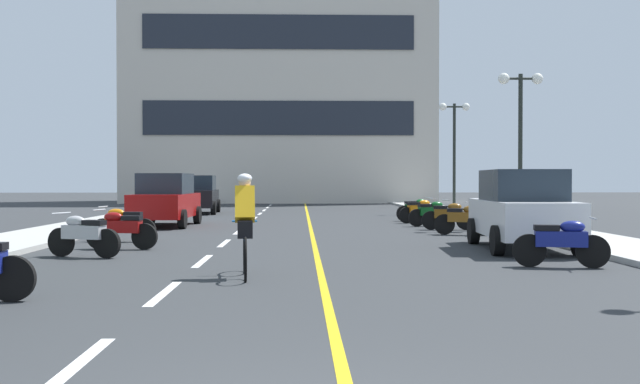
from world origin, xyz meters
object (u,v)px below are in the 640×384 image
Objects in this scene: street_lamp_mid at (520,113)px; motorcycle_10 at (417,209)px; motorcycle_2 at (562,242)px; cyclist_rider at (245,223)px; motorcycle_8 at (432,213)px; motorcycle_9 at (420,210)px; motorcycle_6 at (464,219)px; parked_car_near at (522,209)px; parked_car_mid at (166,200)px; motorcycle_7 at (449,215)px; parked_car_far at (198,194)px; street_lamp_far at (454,132)px; motorcycle_3 at (83,234)px; motorcycle_4 at (121,229)px; motorcycle_5 at (123,223)px.

motorcycle_10 is (-2.60, 4.76, -3.28)m from street_lamp_mid.
cyclist_rider is at bearing -168.80° from motorcycle_2.
motorcycle_8 is 1.02× the size of motorcycle_9.
cyclist_rider is at bearing -122.43° from motorcycle_6.
parked_car_near is 12.98m from parked_car_mid.
motorcycle_2 is at bearing 11.20° from cyclist_rider.
street_lamp_mid is at bearing 8.60° from motorcycle_7.
parked_car_far is (-9.96, 18.22, 0.00)m from parked_car_near.
parked_car_far is at bearing 136.79° from street_lamp_mid.
motorcycle_3 is at bearing -121.77° from street_lamp_far.
cyclist_rider reaches higher than motorcycle_8.
parked_car_near is at bearing -87.50° from motorcycle_10.
street_lamp_mid is 14.28m from cyclist_rider.
parked_car_mid is 9.69m from motorcycle_10.
motorcycle_6 is 2.20m from motorcycle_7.
parked_car_near is at bearing -87.21° from motorcycle_7.
parked_car_far is 2.59× the size of motorcycle_6.
street_lamp_far is 20.93m from motorcycle_4.
motorcycle_7 is at bearing -85.40° from motorcycle_9.
parked_car_near is 1.01× the size of parked_car_mid.
motorcycle_7 is (0.03, 9.96, 0.00)m from motorcycle_2.
motorcycle_8 is (-0.18, 11.76, 0.00)m from motorcycle_2.
motorcycle_5 is 10.90m from motorcycle_8.
parked_car_near is 20.76m from parked_car_far.
motorcycle_8 is at bearing 92.87° from motorcycle_6.
motorcycle_4 is at bearing -130.63° from motorcycle_9.
street_lamp_mid is 0.96× the size of street_lamp_far.
motorcycle_3 is 1.00× the size of motorcycle_10.
motorcycle_10 is at bearing 118.65° from street_lamp_mid.
motorcycle_2 is at bearing -12.25° from motorcycle_3.
parked_car_far is 2.52× the size of motorcycle_4.
motorcycle_6 is 1.00× the size of motorcycle_9.
cyclist_rider is (3.74, -13.16, -0.03)m from parked_car_mid.
parked_car_far reaches higher than motorcycle_9.
motorcycle_7 and motorcycle_8 have the same top height.
street_lamp_far is at bearing 64.93° from motorcycle_10.
parked_car_mid is at bearing 155.44° from motorcycle_6.
motorcycle_4 is 11.81m from motorcycle_8.
parked_car_near is 10.27m from motorcycle_9.
street_lamp_far reaches higher than cyclist_rider.
motorcycle_8 is (-2.62, 1.44, -3.28)m from street_lamp_mid.
motorcycle_2 is 0.99× the size of motorcycle_5.
motorcycle_7 is 5.13m from motorcycle_10.
parked_car_mid is 2.59× the size of motorcycle_9.
motorcycle_8 is at bearing 67.10° from cyclist_rider.
motorcycle_8 and motorcycle_9 have the same top height.
cyclist_rider is at bearing -117.03° from motorcycle_7.
motorcycle_3 is at bearing -147.83° from motorcycle_6.
motorcycle_8 is at bearing -1.78° from parked_car_mid.
motorcycle_4 is at bearing 178.21° from parked_car_near.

